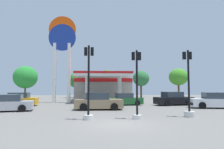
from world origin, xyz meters
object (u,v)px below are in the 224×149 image
at_px(car_4, 125,100).
at_px(car_2, 213,101).
at_px(car_1, 18,100).
at_px(traffic_signal_0, 89,91).
at_px(tree_0, 25,77).
at_px(car_0, 99,102).
at_px(traffic_signal_1, 137,90).
at_px(tree_3, 141,79).
at_px(car_3, 173,99).
at_px(tree_4, 178,77).
at_px(station_pole_sign, 62,47).
at_px(car_5, 8,104).
at_px(tree_1, 75,80).
at_px(tree_2, 107,77).
at_px(traffic_signal_2, 189,96).

bearing_deg(car_4, car_2, -24.23).
relative_size(car_1, traffic_signal_0, 0.90).
relative_size(traffic_signal_0, tree_0, 0.77).
xyz_separation_m(car_0, traffic_signal_1, (2.76, -5.85, 1.23)).
distance_m(tree_0, tree_3, 23.83).
height_order(car_3, tree_3, tree_3).
height_order(traffic_signal_0, tree_0, tree_0).
height_order(car_2, tree_3, tree_3).
bearing_deg(tree_3, tree_4, 5.48).
xyz_separation_m(traffic_signal_0, tree_3, (9.02, 28.04, 2.12)).
bearing_deg(tree_4, station_pole_sign, -148.67).
height_order(car_4, tree_4, tree_4).
bearing_deg(tree_3, car_2, -80.73).
height_order(car_5, traffic_signal_0, traffic_signal_0).
relative_size(car_2, car_5, 1.06).
relative_size(car_5, tree_4, 0.72).
bearing_deg(tree_1, tree_3, -2.62).
height_order(station_pole_sign, tree_1, station_pole_sign).
bearing_deg(tree_3, traffic_signal_0, -107.82).
height_order(station_pole_sign, car_4, station_pole_sign).
relative_size(tree_0, tree_4, 1.04).
relative_size(tree_0, tree_2, 1.10).
xyz_separation_m(station_pole_sign, car_2, (17.45, -8.45, -7.23)).
distance_m(traffic_signal_1, tree_1, 29.73).
distance_m(station_pole_sign, car_1, 9.67).
bearing_deg(traffic_signal_2, traffic_signal_1, -169.33).
bearing_deg(tree_0, traffic_signal_2, -50.43).
bearing_deg(traffic_signal_1, tree_4, 63.88).
distance_m(car_2, traffic_signal_0, 14.26).
distance_m(tree_1, tree_2, 6.79).
height_order(traffic_signal_0, tree_1, tree_1).
relative_size(traffic_signal_0, tree_2, 0.84).
distance_m(car_0, tree_0, 26.76).
height_order(car_5, tree_4, tree_4).
distance_m(car_4, traffic_signal_2, 10.54).
xyz_separation_m(car_1, traffic_signal_2, (16.20, -9.34, 0.83)).
xyz_separation_m(car_0, car_3, (8.99, 4.44, -0.01)).
height_order(car_2, tree_4, tree_4).
xyz_separation_m(car_2, car_5, (-20.05, -1.85, -0.05)).
bearing_deg(tree_3, tree_1, 177.38).
bearing_deg(traffic_signal_1, car_3, 58.79).
bearing_deg(tree_2, car_4, -84.43).
bearing_deg(car_5, car_2, 5.26).
relative_size(car_0, car_1, 1.03).
xyz_separation_m(car_5, tree_0, (-7.25, 22.67, 3.55)).
relative_size(station_pole_sign, traffic_signal_0, 2.51).
relative_size(traffic_signal_2, tree_1, 0.95).
distance_m(car_1, traffic_signal_0, 13.62).
relative_size(car_0, traffic_signal_1, 0.99).
bearing_deg(traffic_signal_0, station_pole_sign, 108.03).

